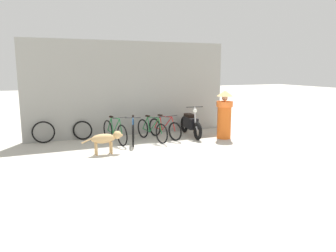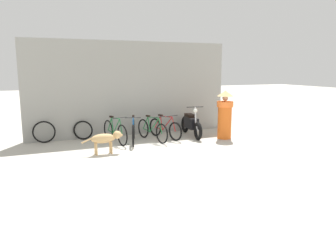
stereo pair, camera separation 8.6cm
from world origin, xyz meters
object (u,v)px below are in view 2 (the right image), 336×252
object	(u,v)px
bicycle_2	(152,130)
motorcycle	(191,124)
bicycle_0	(115,132)
bicycle_3	(165,129)
stray_dog	(106,138)
spare_tire_left	(83,130)
bicycle_1	(133,132)
spare_tire_right	(44,132)
person_in_robes	(225,114)

from	to	relation	value
bicycle_2	motorcycle	bearing A→B (deg)	82.70
bicycle_0	bicycle_3	world-z (taller)	bicycle_0
bicycle_2	bicycle_3	bearing A→B (deg)	94.06
stray_dog	spare_tire_left	xyz separation A→B (m)	(-0.31, 2.05, -0.11)
bicycle_1	spare_tire_left	world-z (taller)	bicycle_1
stray_dog	spare_tire_right	world-z (taller)	spare_tire_right
bicycle_2	bicycle_3	distance (m)	0.53
stray_dog	spare_tire_right	distance (m)	2.54
bicycle_1	stray_dog	size ratio (longest dim) A/B	1.49
bicycle_3	spare_tire_left	bearing A→B (deg)	-126.44
motorcycle	spare_tire_left	size ratio (longest dim) A/B	3.01
spare_tire_left	bicycle_3	bearing A→B (deg)	-17.98
motorcycle	person_in_robes	world-z (taller)	person_in_robes
bicycle_0	bicycle_1	world-z (taller)	bicycle_1
spare_tire_right	bicycle_3	bearing A→B (deg)	-12.33
bicycle_3	spare_tire_left	distance (m)	2.67
bicycle_0	bicycle_2	xyz separation A→B (m)	(1.18, -0.15, -0.01)
bicycle_3	stray_dog	bearing A→B (deg)	-79.61
bicycle_0	stray_dog	world-z (taller)	bicycle_0
bicycle_3	person_in_robes	world-z (taller)	person_in_robes
bicycle_2	motorcycle	size ratio (longest dim) A/B	0.89
spare_tire_left	spare_tire_right	world-z (taller)	spare_tire_right
person_in_robes	spare_tire_right	xyz separation A→B (m)	(-5.55, 1.59, -0.49)
stray_dog	spare_tire_right	size ratio (longest dim) A/B	1.62
bicycle_1	motorcycle	bearing A→B (deg)	112.88
bicycle_1	bicycle_2	xyz separation A→B (m)	(0.64, 0.04, -0.01)
spare_tire_right	motorcycle	bearing A→B (deg)	-9.90
stray_dog	person_in_robes	size ratio (longest dim) A/B	0.71
bicycle_3	person_in_robes	distance (m)	2.04
bicycle_2	bicycle_3	size ratio (longest dim) A/B	1.07
bicycle_3	spare_tire_right	xyz separation A→B (m)	(-3.73, 0.82, 0.02)
bicycle_0	stray_dog	size ratio (longest dim) A/B	1.46
person_in_robes	spare_tire_left	world-z (taller)	person_in_robes
bicycle_3	motorcycle	size ratio (longest dim) A/B	0.83
bicycle_0	person_in_robes	distance (m)	3.62
bicycle_2	spare_tire_right	world-z (taller)	bicycle_2
bicycle_1	stray_dog	world-z (taller)	bicycle_1
motorcycle	person_in_robes	xyz separation A→B (m)	(0.85, -0.77, 0.42)
bicycle_1	person_in_robes	xyz separation A→B (m)	(2.96, -0.57, 0.48)
stray_dog	spare_tire_right	bearing A→B (deg)	126.96
bicycle_1	motorcycle	world-z (taller)	motorcycle
spare_tire_left	bicycle_1	bearing A→B (deg)	-36.34
bicycle_2	person_in_robes	world-z (taller)	person_in_robes
motorcycle	person_in_robes	size ratio (longest dim) A/B	1.19
bicycle_3	motorcycle	bearing A→B (deg)	71.27
bicycle_1	bicycle_0	bearing A→B (deg)	-91.82
stray_dog	spare_tire_right	xyz separation A→B (m)	(-1.50, 2.05, -0.08)
bicycle_2	spare_tire_right	distance (m)	3.37
spare_tire_right	bicycle_0	bearing A→B (deg)	-22.02
bicycle_0	bicycle_2	distance (m)	1.19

